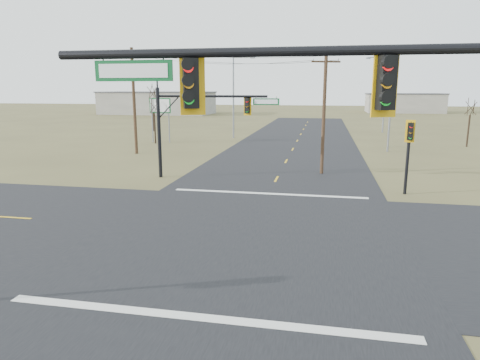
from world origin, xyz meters
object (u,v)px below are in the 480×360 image
(mast_arm_far, at_px, (200,113))
(streetlight_b, at_px, (383,90))
(pedestal_signal_ne, at_px, (409,141))
(utility_pole_near, at_px, (324,112))
(streetlight_a, at_px, (389,96))
(utility_pole_far, at_px, (134,100))
(highway_sign, at_px, (160,111))
(bare_tree_a, at_px, (154,106))
(streetlight_c, at_px, (235,92))
(bare_tree_c, at_px, (471,107))
(bare_tree_b, at_px, (152,91))
(mast_arm_near, at_px, (406,129))

(mast_arm_far, height_order, streetlight_b, streetlight_b)
(pedestal_signal_ne, distance_m, utility_pole_near, 7.87)
(utility_pole_near, xyz_separation_m, streetlight_a, (6.44, 13.47, 1.08))
(utility_pole_far, xyz_separation_m, highway_sign, (-0.94, 9.20, -1.50))
(bare_tree_a, bearing_deg, pedestal_signal_ne, -40.33)
(streetlight_c, relative_size, bare_tree_c, 1.85)
(utility_pole_far, height_order, highway_sign, utility_pole_far)
(streetlight_c, xyz_separation_m, bare_tree_a, (-8.23, -7.55, -1.49))
(streetlight_a, bearing_deg, utility_pole_near, -118.55)
(bare_tree_a, bearing_deg, mast_arm_far, -59.39)
(streetlight_b, relative_size, bare_tree_c, 1.94)
(bare_tree_b, bearing_deg, pedestal_signal_ne, -48.96)
(streetlight_b, bearing_deg, mast_arm_far, -132.46)
(streetlight_a, bearing_deg, bare_tree_b, 150.14)
(highway_sign, xyz_separation_m, streetlight_c, (7.88, 6.55, 2.13))
(utility_pole_far, relative_size, streetlight_c, 0.97)
(mast_arm_far, relative_size, streetlight_c, 0.83)
(pedestal_signal_ne, distance_m, bare_tree_b, 47.34)
(utility_pole_near, height_order, streetlight_b, streetlight_b)
(pedestal_signal_ne, xyz_separation_m, streetlight_b, (3.35, 40.16, 2.93))
(mast_arm_far, relative_size, utility_pole_near, 0.99)
(bare_tree_a, bearing_deg, streetlight_c, 42.52)
(pedestal_signal_ne, bearing_deg, bare_tree_c, 82.54)
(highway_sign, bearing_deg, mast_arm_far, -52.13)
(highway_sign, distance_m, bare_tree_c, 35.54)
(mast_arm_near, bearing_deg, bare_tree_b, 92.37)
(streetlight_a, relative_size, bare_tree_b, 1.35)
(utility_pole_far, distance_m, streetlight_a, 25.71)
(mast_arm_near, relative_size, bare_tree_c, 1.95)
(mast_arm_far, relative_size, bare_tree_c, 1.54)
(bare_tree_b, bearing_deg, utility_pole_near, -49.05)
(streetlight_b, height_order, bare_tree_a, streetlight_b)
(mast_arm_near, bearing_deg, utility_pole_near, 69.18)
(streetlight_b, height_order, bare_tree_c, streetlight_b)
(streetlight_c, bearing_deg, highway_sign, -129.74)
(pedestal_signal_ne, height_order, streetlight_a, streetlight_a)
(mast_arm_far, xyz_separation_m, utility_pole_far, (-9.92, 10.75, 0.62))
(utility_pole_far, height_order, bare_tree_b, utility_pole_far)
(utility_pole_near, bearing_deg, utility_pole_far, 158.91)
(mast_arm_near, xyz_separation_m, utility_pole_near, (-1.64, 23.97, -0.92))
(highway_sign, relative_size, bare_tree_c, 0.93)
(streetlight_b, bearing_deg, streetlight_c, -168.49)
(mast_arm_far, xyz_separation_m, bare_tree_c, (24.56, 22.79, -0.21))
(utility_pole_near, bearing_deg, mast_arm_near, -86.09)
(mast_arm_far, relative_size, bare_tree_b, 1.17)
(utility_pole_near, xyz_separation_m, bare_tree_b, (-25.90, 29.84, 1.39))
(streetlight_b, height_order, bare_tree_b, streetlight_b)
(highway_sign, bearing_deg, mast_arm_near, -53.10)
(utility_pole_far, xyz_separation_m, bare_tree_a, (-1.29, 8.20, -0.86))
(bare_tree_c, bearing_deg, mast_arm_near, -108.42)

